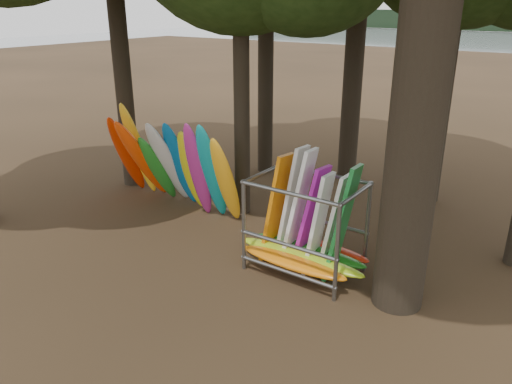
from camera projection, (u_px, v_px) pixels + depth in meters
The scene contains 3 objects.
ground at pixel (205, 261), 11.92m from camera, with size 120.00×120.00×0.00m, color #47331E.
kayak_row at pixel (172, 165), 14.56m from camera, with size 4.73×2.17×3.19m.
storage_rack at pixel (305, 230), 11.20m from camera, with size 3.16×1.54×2.85m.
Camera 1 is at (7.05, -7.93, 5.81)m, focal length 35.00 mm.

